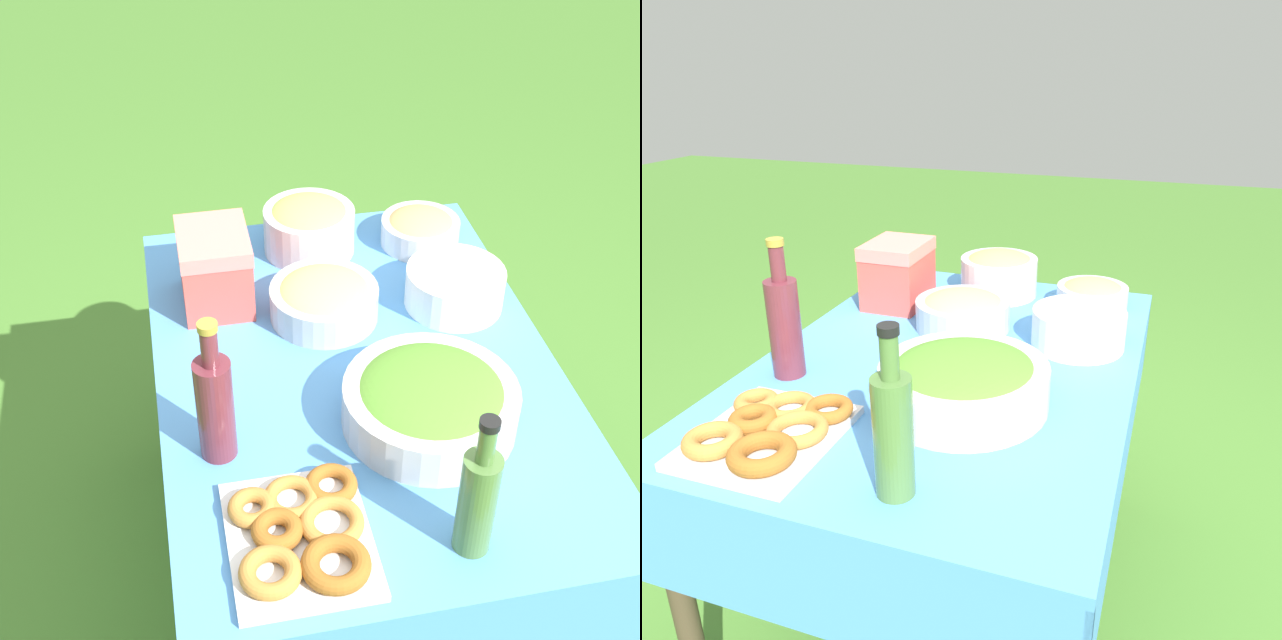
% 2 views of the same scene
% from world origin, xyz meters
% --- Properties ---
extents(ground_plane, '(14.00, 14.00, 0.00)m').
position_xyz_m(ground_plane, '(0.00, 0.00, 0.00)').
color(ground_plane, '#477A2D').
extents(picnic_table, '(1.25, 0.88, 0.74)m').
position_xyz_m(picnic_table, '(0.00, 0.00, 0.64)').
color(picnic_table, '#4C8CD1').
rests_on(picnic_table, ground_plane).
extents(salad_bowl, '(0.36, 0.36, 0.11)m').
position_xyz_m(salad_bowl, '(-0.20, -0.10, 0.80)').
color(salad_bowl, silver).
rests_on(salad_bowl, picnic_table).
extents(pasta_bowl, '(0.25, 0.25, 0.10)m').
position_xyz_m(pasta_bowl, '(0.19, 0.03, 0.79)').
color(pasta_bowl, '#B2B7BC').
rests_on(pasta_bowl, picnic_table).
extents(donut_platter, '(0.32, 0.27, 0.05)m').
position_xyz_m(donut_platter, '(-0.44, 0.21, 0.76)').
color(donut_platter, silver).
rests_on(donut_platter, picnic_table).
extents(plate_stack, '(0.23, 0.23, 0.10)m').
position_xyz_m(plate_stack, '(0.18, -0.28, 0.78)').
color(plate_stack, white).
rests_on(plate_stack, picnic_table).
extents(olive_oil_bottle, '(0.07, 0.07, 0.31)m').
position_xyz_m(olive_oil_bottle, '(-0.51, -0.09, 0.86)').
color(olive_oil_bottle, '#4C7238').
rests_on(olive_oil_bottle, picnic_table).
extents(wine_bottle, '(0.07, 0.07, 0.32)m').
position_xyz_m(wine_bottle, '(-0.19, 0.32, 0.86)').
color(wine_bottle, maroon).
rests_on(wine_bottle, picnic_table).
extents(bread_bowl, '(0.20, 0.20, 0.09)m').
position_xyz_m(bread_bowl, '(0.45, -0.28, 0.78)').
color(bread_bowl, silver).
rests_on(bread_bowl, picnic_table).
extents(fruit_bowl, '(0.23, 0.23, 0.14)m').
position_xyz_m(fruit_bowl, '(0.48, 0.02, 0.81)').
color(fruit_bowl, silver).
rests_on(fruit_bowl, picnic_table).
extents(cooler_box, '(0.20, 0.16, 0.19)m').
position_xyz_m(cooler_box, '(0.30, 0.27, 0.83)').
color(cooler_box, '#E04C42').
rests_on(cooler_box, picnic_table).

